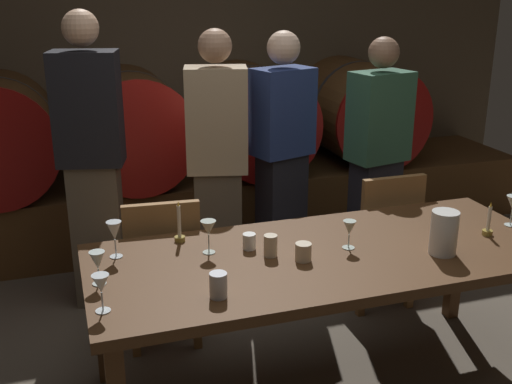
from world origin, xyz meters
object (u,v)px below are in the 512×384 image
Objects in this scene: guest_far_right at (377,160)px; wine_glass_right at (349,229)px; chair_left at (162,264)px; cup_far_left at (218,285)px; guest_center_left at (217,161)px; wine_barrel_far_right at (358,111)px; wine_glass_center_right at (208,229)px; guest_far_left at (92,161)px; cup_far_right at (304,252)px; pitcher at (444,233)px; wine_glass_left at (97,261)px; cup_center_right at (271,246)px; guest_center_right at (282,155)px; wine_glass_center_left at (114,232)px; dining_table at (326,265)px; wine_barrel_center_left at (131,126)px; candle_left at (179,230)px; wine_barrel_center_right at (251,118)px; chair_right at (382,233)px; wine_glass_far_left at (101,285)px; candle_right at (488,226)px.

guest_far_right is 1.29m from wine_glass_right.
cup_far_left is at bearing 99.86° from chair_left.
guest_far_right is (1.05, -0.17, -0.04)m from guest_center_left.
wine_barrel_far_right reaches higher than wine_glass_center_right.
wine_barrel_far_right reaches higher than wine_glass_right.
wine_glass_center_right is at bearing -131.56° from wine_barrel_far_right.
guest_far_left is 21.69× the size of cup_far_right.
cup_far_left is (-1.11, -0.09, -0.05)m from pitcher.
cup_center_right is (0.78, 0.04, -0.05)m from wine_glass_left.
guest_center_right reaches higher than guest_far_right.
wine_barrel_far_right is 2.95m from wine_glass_center_left.
wine_barrel_far_right is 4.54× the size of pitcher.
dining_table is at bearing -173.69° from wine_glass_right.
pitcher is at bearing -19.15° from dining_table.
wine_barrel_center_left is 1.61m from chair_left.
cup_far_right is (0.46, 0.22, -0.01)m from cup_far_left.
wine_barrel_far_right is 2.65m from cup_far_right.
chair_left is 4.19× the size of pitcher.
guest_far_left is 0.98m from candle_left.
wine_glass_center_left is at bearing -123.28° from wine_barrel_center_right.
chair_right is 1.89m from wine_glass_left.
candle_left is (-1.32, -0.33, 0.31)m from chair_right.
pitcher is 1.30× the size of wine_glass_center_right.
cup_center_right is (0.69, -0.21, -0.07)m from wine_glass_center_left.
guest_far_left is at bearing -18.91° from chair_right.
guest_far_right is at bearing 51.91° from dining_table.
guest_center_left is at bearing 93.16° from cup_far_right.
guest_center_left is 1.24m from wine_glass_center_left.
guest_center_right is 10.67× the size of wine_glass_far_left.
candle_left is at bearing -117.28° from wine_barrel_center_right.
wine_glass_far_left is at bearing -167.25° from dining_table.
chair_left is 1.08m from wine_glass_right.
guest_center_right is 1.48m from candle_right.
candle_left reaches higher than dining_table.
guest_far_right is 19.50× the size of cup_far_right.
wine_barrel_center_left is at bearing 79.11° from wine_glass_left.
wine_barrel_center_right is 0.43× the size of dining_table.
wine_glass_center_right is (0.52, 0.41, 0.01)m from wine_glass_far_left.
candle_left is 0.72m from wine_glass_far_left.
chair_left is at bearing 99.05° from candle_left.
guest_far_left is 1.09× the size of guest_center_right.
pitcher reaches higher than candle_right.
chair_left is 10.53× the size of cup_far_right.
chair_left is 0.85m from guest_center_left.
cup_far_left is 0.51m from cup_far_right.
wine_glass_far_left reaches higher than chair_left.
guest_far_right reaches higher than dining_table.
guest_center_right reaches higher than wine_barrel_far_right.
candle_right is 1.00× the size of wine_glass_center_left.
candle_left is at bearing 103.62° from chair_left.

